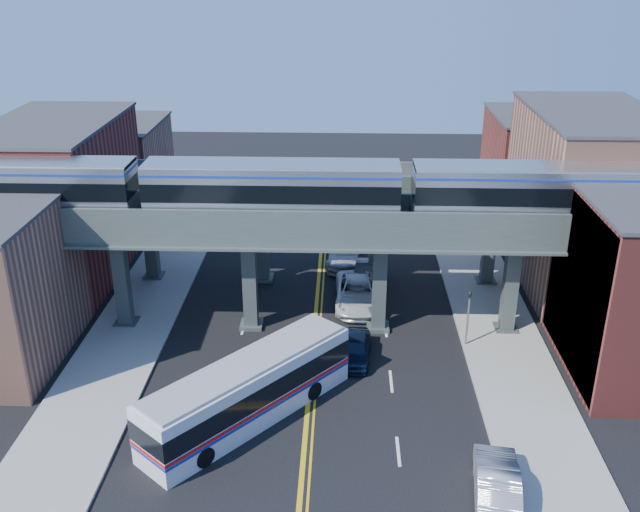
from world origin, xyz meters
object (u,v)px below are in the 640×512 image
(transit_bus, at_px, (249,391))
(car_lane_d, at_px, (344,252))
(transit_train, at_px, (272,188))
(stop_sign, at_px, (316,343))
(car_lane_c, at_px, (357,293))
(car_parked_curb, at_px, (497,483))
(car_lane_b, at_px, (366,274))
(traffic_signal, at_px, (468,312))
(car_lane_a, at_px, (356,348))

(transit_bus, distance_m, car_lane_d, 20.38)
(transit_train, bearing_deg, stop_sign, -61.21)
(car_lane_c, xyz_separation_m, car_parked_curb, (5.77, -18.29, -0.01))
(car_lane_b, bearing_deg, transit_train, -125.29)
(traffic_signal, relative_size, transit_bus, 0.37)
(stop_sign, bearing_deg, traffic_signal, 18.63)
(transit_train, height_order, car_lane_a, transit_train)
(car_lane_b, bearing_deg, car_lane_c, -95.03)
(traffic_signal, relative_size, car_lane_d, 0.68)
(stop_sign, height_order, car_lane_b, stop_sign)
(transit_train, distance_m, car_lane_b, 12.16)
(transit_bus, xyz_separation_m, car_lane_c, (5.64, 12.82, -0.75))
(car_lane_b, height_order, car_lane_c, car_lane_c)
(car_lane_c, bearing_deg, transit_bus, -113.96)
(transit_train, xyz_separation_m, car_lane_d, (4.25, 10.23, -8.34))
(car_lane_d, relative_size, car_parked_curb, 1.16)
(car_lane_b, height_order, car_lane_d, car_lane_d)
(transit_bus, xyz_separation_m, car_parked_curb, (11.41, -5.48, -0.76))
(stop_sign, height_order, car_parked_curb, stop_sign)
(traffic_signal, relative_size, car_lane_c, 0.65)
(car_lane_b, bearing_deg, car_parked_curb, -69.87)
(stop_sign, height_order, transit_bus, transit_bus)
(car_lane_a, bearing_deg, transit_bus, -128.14)
(car_lane_c, bearing_deg, car_lane_a, -91.68)
(car_lane_d, bearing_deg, transit_bus, -101.78)
(car_parked_curb, bearing_deg, car_lane_d, -67.45)
(transit_train, xyz_separation_m, car_lane_c, (5.17, 3.23, -8.35))
(transit_train, distance_m, car_lane_c, 10.34)
(car_lane_b, bearing_deg, car_lane_d, 120.00)
(car_lane_a, height_order, car_lane_d, car_lane_d)
(car_lane_b, bearing_deg, stop_sign, -98.33)
(car_lane_c, height_order, car_lane_d, car_lane_d)
(transit_bus, distance_m, car_parked_curb, 12.68)
(transit_bus, distance_m, car_lane_b, 17.28)
(car_parked_curb, bearing_deg, transit_train, -46.27)
(stop_sign, xyz_separation_m, transit_bus, (-3.21, -4.58, -0.14))
(traffic_signal, bearing_deg, transit_train, 170.26)
(car_lane_b, xyz_separation_m, car_parked_curb, (5.09, -21.53, 0.11))
(stop_sign, height_order, car_lane_d, stop_sign)
(transit_train, relative_size, car_lane_a, 10.94)
(stop_sign, xyz_separation_m, car_parked_curb, (8.20, -10.06, -0.90))
(car_lane_d, bearing_deg, car_lane_a, -85.34)
(transit_bus, relative_size, car_lane_c, 1.76)
(car_parked_curb, bearing_deg, car_lane_b, -68.99)
(car_parked_curb, bearing_deg, traffic_signal, -85.36)
(car_lane_c, distance_m, car_lane_d, 7.06)
(car_lane_a, relative_size, car_lane_b, 0.92)
(transit_train, height_order, car_parked_curb, transit_train)
(traffic_signal, distance_m, car_lane_a, 7.05)
(car_lane_b, xyz_separation_m, car_lane_d, (-1.61, 3.75, 0.12))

